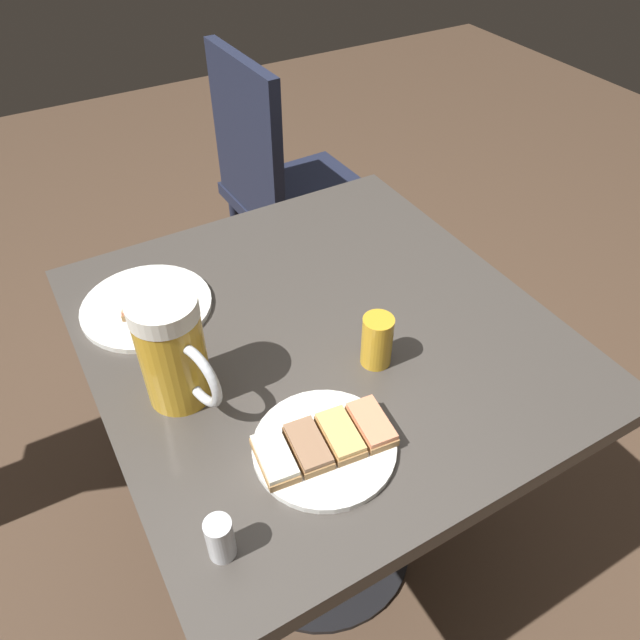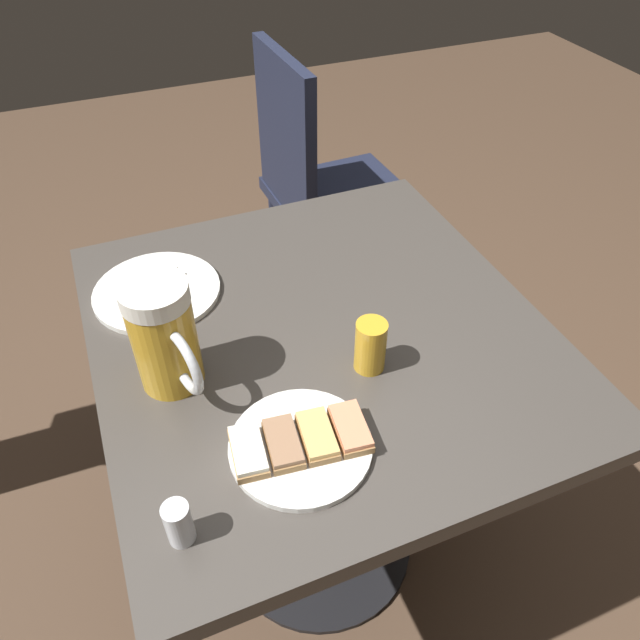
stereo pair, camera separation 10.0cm
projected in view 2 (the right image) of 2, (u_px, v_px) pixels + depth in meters
ground_plane at (320, 541)px, 1.50m from camera, size 6.00×6.00×0.00m
cafe_table at (320, 389)px, 1.11m from camera, size 0.78×0.73×0.72m
plate_near at (300, 443)px, 0.83m from camera, size 0.20×0.20×0.03m
plate_far at (157, 290)px, 1.07m from camera, size 0.22×0.22×0.03m
beer_mug at (165, 337)px, 0.86m from camera, size 0.16×0.10×0.18m
beer_glass_small at (370, 346)px, 0.92m from camera, size 0.05×0.05×0.09m
salt_shaker at (179, 523)px, 0.72m from camera, size 0.03×0.03×0.06m
cafe_chair at (322, 187)px, 1.71m from camera, size 0.39×0.39×0.92m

